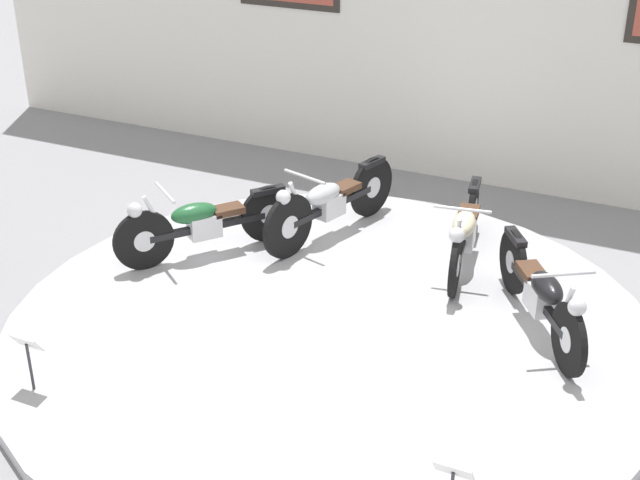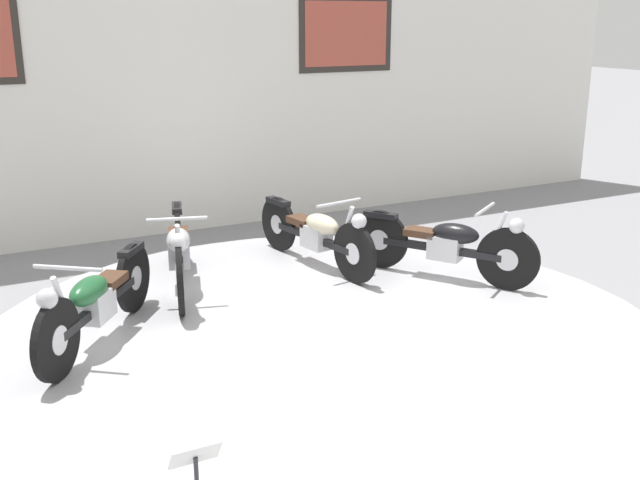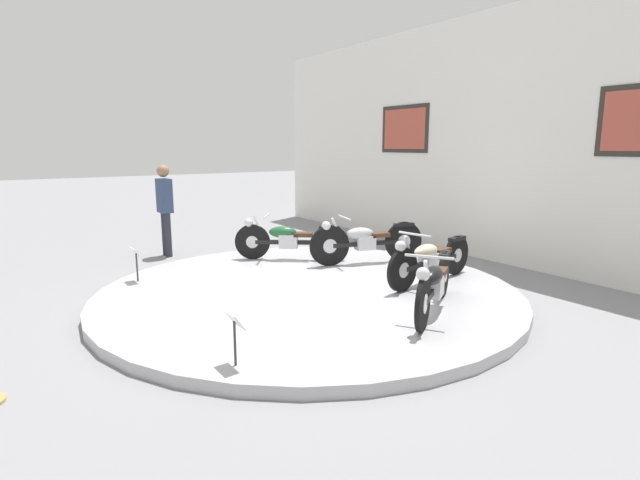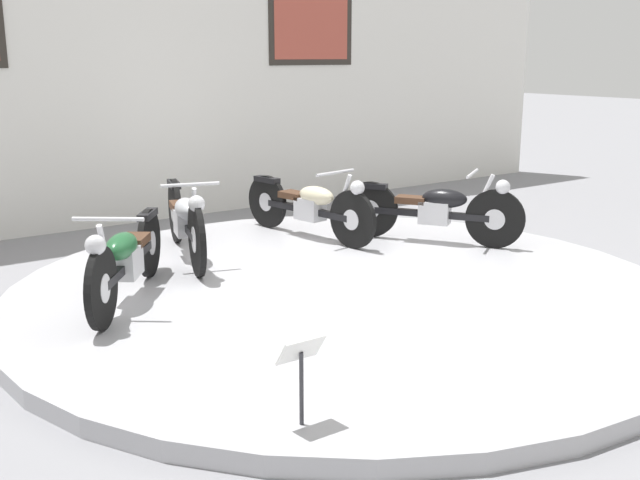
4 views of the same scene
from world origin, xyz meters
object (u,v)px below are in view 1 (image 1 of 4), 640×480
at_px(motorcycle_cream, 465,230).
at_px(info_placard_front_left, 27,350).
at_px(motorcycle_silver, 329,201).
at_px(motorcycle_green, 204,221).
at_px(motorcycle_black, 541,293).
at_px(info_placard_front_centre, 453,479).

xyz_separation_m(motorcycle_cream, info_placard_front_left, (-2.46, -3.50, -0.01)).
distance_m(motorcycle_silver, info_placard_front_left, 3.64).
bearing_deg(motorcycle_silver, motorcycle_cream, -0.21).
bearing_deg(motorcycle_green, motorcycle_silver, 44.07).
distance_m(motorcycle_cream, info_placard_front_left, 4.27).
height_order(motorcycle_green, motorcycle_black, motorcycle_green).
distance_m(motorcycle_green, info_placard_front_left, 2.57).
distance_m(motorcycle_cream, info_placard_front_centre, 3.63).
relative_size(motorcycle_silver, motorcycle_black, 1.17).
xyz_separation_m(motorcycle_green, info_placard_front_centre, (3.43, -2.57, -0.01)).
xyz_separation_m(motorcycle_silver, info_placard_front_left, (-0.98, -3.50, -0.03)).
height_order(motorcycle_silver, motorcycle_black, motorcycle_silver).
height_order(motorcycle_black, info_placard_front_left, motorcycle_black).
distance_m(motorcycle_silver, motorcycle_black, 2.62).
bearing_deg(info_placard_front_left, motorcycle_silver, 74.39).
distance_m(motorcycle_green, motorcycle_silver, 1.35).
xyz_separation_m(motorcycle_silver, info_placard_front_centre, (2.46, -3.50, -0.03)).
xyz_separation_m(motorcycle_black, info_placard_front_left, (-3.42, -2.56, -0.01)).
bearing_deg(motorcycle_black, motorcycle_cream, 136.09).
xyz_separation_m(motorcycle_green, motorcycle_cream, (2.44, 0.93, -0.00)).
xyz_separation_m(info_placard_front_left, info_placard_front_centre, (3.44, 0.00, 0.00)).
bearing_deg(motorcycle_silver, info_placard_front_left, -105.61).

